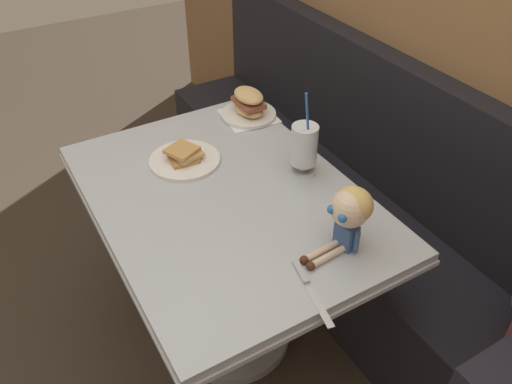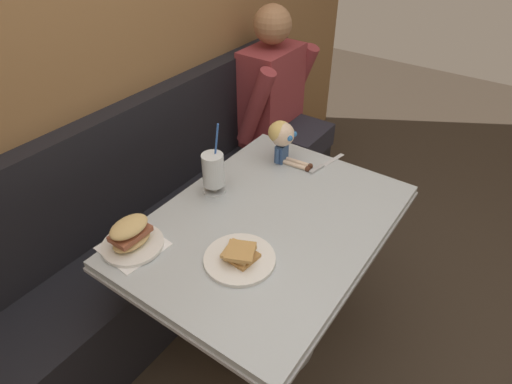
{
  "view_description": "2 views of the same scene",
  "coord_description": "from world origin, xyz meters",
  "px_view_note": "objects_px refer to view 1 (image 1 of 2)",
  "views": [
    {
      "loc": [
        1.19,
        -0.4,
        1.78
      ],
      "look_at": [
        0.11,
        0.23,
        0.8
      ],
      "focal_mm": 36.21,
      "sensor_mm": 36.0,
      "label": 1
    },
    {
      "loc": [
        -1.07,
        -0.51,
        1.83
      ],
      "look_at": [
        -0.0,
        0.24,
        0.85
      ],
      "focal_mm": 30.41,
      "sensor_mm": 36.0,
      "label": 2
    }
  ],
  "objects_px": {
    "milkshake_glass": "(304,147)",
    "seated_doll": "(350,211)",
    "toast_plate": "(184,158)",
    "butter_knife": "(306,281)",
    "sandwich_plate": "(249,106)"
  },
  "relations": [
    {
      "from": "toast_plate",
      "to": "butter_knife",
      "type": "bearing_deg",
      "value": 4.02
    },
    {
      "from": "sandwich_plate",
      "to": "butter_knife",
      "type": "xyz_separation_m",
      "value": [
        0.84,
        -0.31,
        -0.04
      ]
    },
    {
      "from": "milkshake_glass",
      "to": "sandwich_plate",
      "type": "bearing_deg",
      "value": 176.13
    },
    {
      "from": "milkshake_glass",
      "to": "seated_doll",
      "type": "xyz_separation_m",
      "value": [
        0.36,
        -0.1,
        0.03
      ]
    },
    {
      "from": "toast_plate",
      "to": "butter_knife",
      "type": "distance_m",
      "value": 0.68
    },
    {
      "from": "butter_knife",
      "to": "toast_plate",
      "type": "bearing_deg",
      "value": -175.98
    },
    {
      "from": "toast_plate",
      "to": "milkshake_glass",
      "type": "relative_size",
      "value": 0.79
    },
    {
      "from": "sandwich_plate",
      "to": "butter_knife",
      "type": "height_order",
      "value": "sandwich_plate"
    },
    {
      "from": "butter_knife",
      "to": "milkshake_glass",
      "type": "bearing_deg",
      "value": 146.52
    },
    {
      "from": "toast_plate",
      "to": "milkshake_glass",
      "type": "distance_m",
      "value": 0.43
    },
    {
      "from": "milkshake_glass",
      "to": "seated_doll",
      "type": "height_order",
      "value": "milkshake_glass"
    },
    {
      "from": "toast_plate",
      "to": "sandwich_plate",
      "type": "relative_size",
      "value": 1.14
    },
    {
      "from": "sandwich_plate",
      "to": "seated_doll",
      "type": "height_order",
      "value": "seated_doll"
    },
    {
      "from": "toast_plate",
      "to": "butter_knife",
      "type": "height_order",
      "value": "toast_plate"
    },
    {
      "from": "sandwich_plate",
      "to": "milkshake_glass",
      "type": "bearing_deg",
      "value": -3.87
    }
  ]
}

